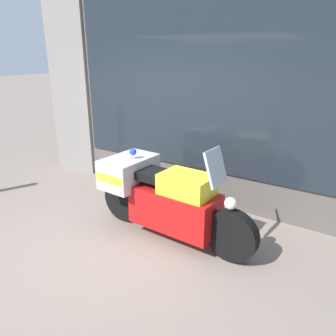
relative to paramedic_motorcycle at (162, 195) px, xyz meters
name	(u,v)px	position (x,y,z in m)	size (l,w,h in m)	color
ground_plane	(100,245)	(-0.49, -0.66, -0.55)	(60.00, 60.00, 0.00)	gray
shop_building	(162,78)	(-0.91, 1.34, 1.31)	(5.75, 0.55, 3.69)	#56514C
window_display	(206,169)	(-0.07, 1.37, -0.08)	(4.32, 0.30, 1.95)	slate
paramedic_motorcycle	(162,195)	(0.00, 0.00, 0.00)	(2.26, 0.77, 1.26)	black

